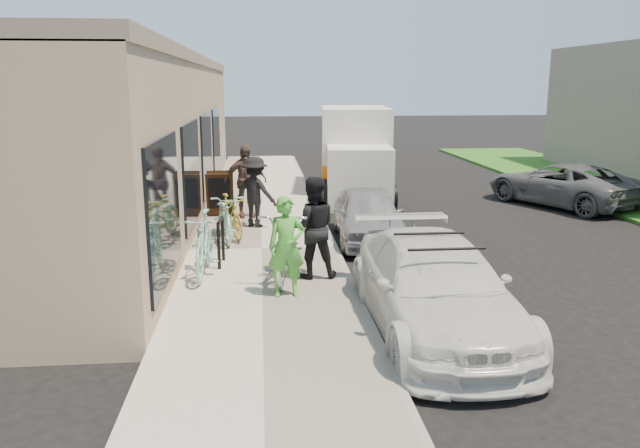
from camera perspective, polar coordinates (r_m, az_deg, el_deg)
name	(u,v)px	position (r m, az deg, el deg)	size (l,w,h in m)	color
ground	(384,301)	(10.43, 5.87, -6.97)	(120.00, 120.00, 0.00)	black
sidewalk	(262,252)	(13.08, -5.35, -2.53)	(3.00, 34.00, 0.15)	#B5AFA3
curb	(335,250)	(13.17, 1.41, -2.41)	(0.12, 34.00, 0.13)	gray
storefront	(141,135)	(17.96, -16.05, 7.83)	(3.60, 20.00, 4.22)	tan
bike_rack	(221,237)	(11.86, -9.07, -1.19)	(0.11, 0.63, 0.89)	black
sandwich_board	(220,194)	(16.30, -9.14, 2.76)	(0.70, 0.71, 1.13)	black
sedan_white	(434,287)	(9.08, 10.42, -5.70)	(1.91, 4.60, 1.37)	silver
sedan_silver	(368,215)	(14.07, 4.42, 0.83)	(1.45, 3.60, 1.23)	#9E9EA3
moving_truck	(355,156)	(20.16, 3.23, 6.20)	(2.61, 5.77, 2.75)	silver
far_car_gray	(562,184)	(19.56, 21.24, 3.40)	(2.09, 4.52, 1.26)	#525456
tandem_bike	(286,243)	(11.01, -3.13, -1.70)	(0.81, 2.33, 1.23)	#B3B3B6
woman_rider	(287,247)	(9.95, -3.08, -2.08)	(0.59, 0.39, 1.62)	green
man_standing	(312,228)	(10.89, -0.70, -0.32)	(0.87, 0.68, 1.79)	black
cruiser_bike_a	(204,244)	(11.29, -10.56, -1.79)	(0.53, 1.88, 1.13)	#8ACEBB
cruiser_bike_b	(225,216)	(13.81, -8.65, 0.72)	(0.69, 1.97, 1.03)	#8ACEBB
cruiser_bike_c	(230,216)	(13.98, -8.23, 0.70)	(0.44, 1.57, 0.95)	gold
bystander_a	(255,192)	(14.90, -5.95, 2.94)	(1.08, 0.62, 1.68)	black
bystander_b	(245,181)	(16.01, -6.85, 3.93)	(1.09, 0.45, 1.86)	#513E3A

